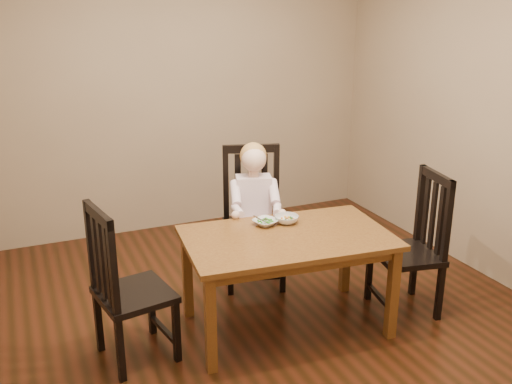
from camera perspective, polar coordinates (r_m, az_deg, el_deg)
name	(u,v)px	position (r m, az deg, el deg)	size (l,w,h in m)	color
room	(262,135)	(3.80, 0.56, 5.73)	(4.01, 4.01, 2.71)	#3B190C
dining_table	(287,246)	(3.89, 3.14, -5.44)	(1.46, 0.96, 0.69)	#502D12
chair_child	(253,219)	(4.59, -0.29, -2.68)	(0.59, 0.58, 1.11)	black
chair_left	(126,288)	(3.67, -12.90, -9.35)	(0.50, 0.52, 1.05)	black
chair_right	(413,246)	(4.31, 15.44, -5.24)	(0.51, 0.53, 1.05)	black
toddler	(254,202)	(4.48, -0.22, -0.99)	(0.36, 0.45, 0.63)	white
bowl_peas	(265,222)	(4.02, 0.95, -3.04)	(0.17, 0.17, 0.04)	silver
bowl_veg	(287,219)	(4.06, 3.08, -2.74)	(0.17, 0.17, 0.05)	silver
fork	(261,221)	(3.98, 0.50, -2.89)	(0.09, 0.11, 0.05)	silver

